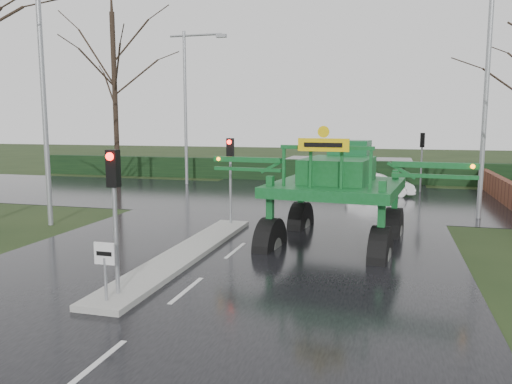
% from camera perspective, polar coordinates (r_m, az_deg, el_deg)
% --- Properties ---
extents(ground, '(140.00, 140.00, 0.00)m').
position_cam_1_polar(ground, '(12.68, -7.93, -11.15)').
color(ground, black).
rests_on(ground, ground).
extents(road_main, '(14.00, 80.00, 0.02)m').
position_cam_1_polar(road_main, '(21.93, 2.37, -2.90)').
color(road_main, black).
rests_on(road_main, ground).
extents(road_cross, '(80.00, 12.00, 0.02)m').
position_cam_1_polar(road_cross, '(27.73, 5.13, -0.63)').
color(road_cross, black).
rests_on(road_cross, ground).
extents(median_island, '(1.20, 10.00, 0.16)m').
position_cam_1_polar(median_island, '(15.79, -8.01, -6.98)').
color(median_island, gray).
rests_on(median_island, ground).
extents(hedge_row, '(44.00, 0.90, 1.50)m').
position_cam_1_polar(hedge_row, '(35.48, 7.42, 2.43)').
color(hedge_row, black).
rests_on(hedge_row, ground).
extents(brick_wall, '(0.40, 20.00, 1.20)m').
position_cam_1_polar(brick_wall, '(27.83, 26.95, -0.20)').
color(brick_wall, '#592D1E').
rests_on(brick_wall, ground).
extents(keep_left_sign, '(0.50, 0.07, 1.35)m').
position_cam_1_polar(keep_left_sign, '(11.69, -16.89, -7.66)').
color(keep_left_sign, gray).
rests_on(keep_left_sign, ground).
extents(traffic_signal_near, '(0.26, 0.33, 3.52)m').
position_cam_1_polar(traffic_signal_near, '(11.79, -15.93, 0.13)').
color(traffic_signal_near, gray).
rests_on(traffic_signal_near, ground).
extents(traffic_signal_mid, '(0.26, 0.33, 3.52)m').
position_cam_1_polar(traffic_signal_mid, '(19.52, -2.96, 3.42)').
color(traffic_signal_mid, gray).
rests_on(traffic_signal_mid, ground).
extents(traffic_signal_far, '(0.26, 0.33, 3.52)m').
position_cam_1_polar(traffic_signal_far, '(31.09, 18.44, 4.71)').
color(traffic_signal_far, gray).
rests_on(traffic_signal_far, ground).
extents(street_light_left_near, '(3.85, 0.30, 10.00)m').
position_cam_1_polar(street_light_left_near, '(21.46, -22.58, 12.33)').
color(street_light_left_near, gray).
rests_on(street_light_left_near, ground).
extents(street_light_right, '(3.85, 0.30, 10.00)m').
position_cam_1_polar(street_light_right, '(23.33, 24.15, 11.85)').
color(street_light_right, gray).
rests_on(street_light_right, ground).
extents(street_light_left_far, '(3.85, 0.30, 10.00)m').
position_cam_1_polar(street_light_left_far, '(33.65, -7.62, 11.06)').
color(street_light_left_far, gray).
rests_on(street_light_left_far, ground).
extents(tree_left_far, '(7.70, 7.70, 13.26)m').
position_cam_1_polar(tree_left_far, '(33.89, -15.91, 12.77)').
color(tree_left_far, black).
rests_on(tree_left_far, ground).
extents(crop_sprayer, '(8.96, 6.03, 5.03)m').
position_cam_1_polar(crop_sprayer, '(16.51, 1.91, 1.85)').
color(crop_sprayer, black).
rests_on(crop_sprayer, ground).
extents(white_sedan, '(3.95, 1.97, 1.24)m').
position_cam_1_polar(white_sedan, '(28.97, 13.87, -0.47)').
color(white_sedan, white).
rests_on(white_sedan, ground).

